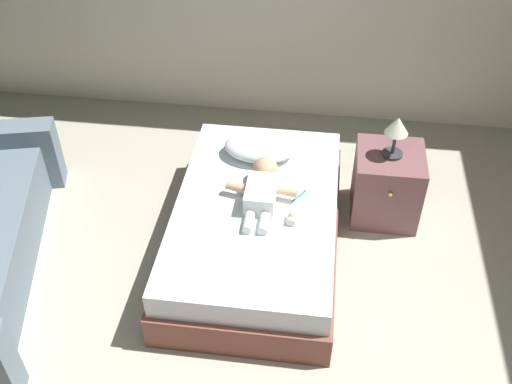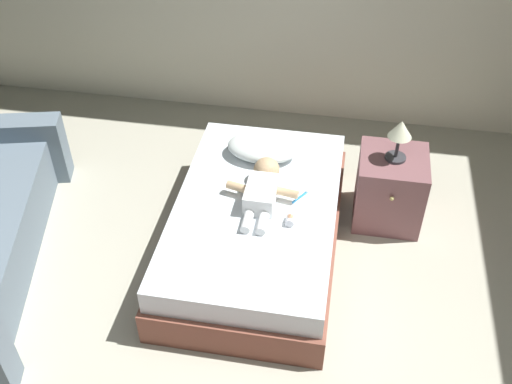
{
  "view_description": "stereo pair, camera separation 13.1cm",
  "coord_description": "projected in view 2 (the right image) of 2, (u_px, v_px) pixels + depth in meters",
  "views": [
    {
      "loc": [
        0.14,
        -1.82,
        3.1
      ],
      "look_at": [
        -0.25,
        1.16,
        0.52
      ],
      "focal_mm": 42.25,
      "sensor_mm": 36.0,
      "label": 1
    },
    {
      "loc": [
        0.27,
        -1.8,
        3.1
      ],
      "look_at": [
        -0.25,
        1.16,
        0.52
      ],
      "focal_mm": 42.25,
      "sensor_mm": 36.0,
      "label": 2
    }
  ],
  "objects": [
    {
      "name": "baby_bottle",
      "position": [
        291.0,
        219.0,
        3.86
      ],
      "size": [
        0.06,
        0.09,
        0.08
      ],
      "color": "white",
      "rests_on": "bed"
    },
    {
      "name": "pillow",
      "position": [
        263.0,
        147.0,
        4.38
      ],
      "size": [
        0.52,
        0.35,
        0.15
      ],
      "color": "white",
      "rests_on": "bed"
    },
    {
      "name": "nightstand",
      "position": [
        390.0,
        188.0,
        4.37
      ],
      "size": [
        0.48,
        0.51,
        0.54
      ],
      "color": "brown",
      "rests_on": "ground_plane"
    },
    {
      "name": "bed",
      "position": [
        256.0,
        227.0,
        4.16
      ],
      "size": [
        1.12,
        1.84,
        0.42
      ],
      "color": "brown",
      "rests_on": "ground_plane"
    },
    {
      "name": "toothbrush",
      "position": [
        301.0,
        196.0,
        4.06
      ],
      "size": [
        0.1,
        0.14,
        0.02
      ],
      "color": "#2E8CE0",
      "rests_on": "bed"
    },
    {
      "name": "baby",
      "position": [
        263.0,
        187.0,
        4.03
      ],
      "size": [
        0.49,
        0.64,
        0.18
      ],
      "color": "white",
      "rests_on": "bed"
    },
    {
      "name": "lamp",
      "position": [
        400.0,
        133.0,
        4.05
      ],
      "size": [
        0.16,
        0.16,
        0.31
      ],
      "color": "#333338",
      "rests_on": "nightstand"
    }
  ]
}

